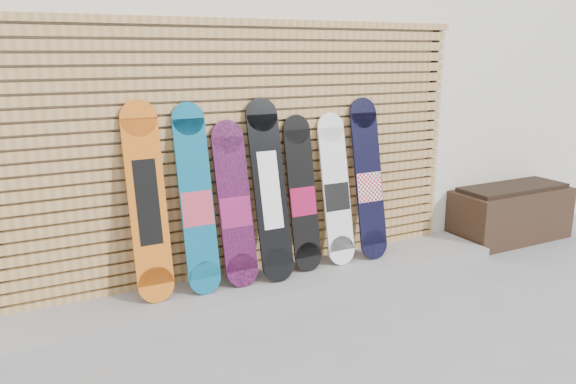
% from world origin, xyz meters
% --- Properties ---
extents(ground, '(80.00, 80.00, 0.00)m').
position_xyz_m(ground, '(0.00, 0.00, 0.00)').
color(ground, gray).
rests_on(ground, ground).
extents(building, '(12.00, 5.00, 3.60)m').
position_xyz_m(building, '(0.50, 3.50, 1.80)').
color(building, silver).
rests_on(building, ground).
extents(concrete_step, '(4.60, 0.70, 0.12)m').
position_xyz_m(concrete_step, '(-0.15, 0.68, 0.06)').
color(concrete_step, gray).
rests_on(concrete_step, ground).
extents(slat_wall, '(4.26, 0.08, 2.29)m').
position_xyz_m(slat_wall, '(-0.15, 0.97, 1.21)').
color(slat_wall, '#B2844A').
rests_on(slat_wall, ground).
extents(planter_box, '(1.36, 0.57, 0.61)m').
position_xyz_m(planter_box, '(2.85, 0.71, 0.30)').
color(planter_box, black).
rests_on(planter_box, ground).
extents(snowboard_0, '(0.29, 0.32, 1.56)m').
position_xyz_m(snowboard_0, '(-1.11, 0.79, 0.90)').
color(snowboard_0, orange).
rests_on(snowboard_0, concrete_step).
extents(snowboard_1, '(0.27, 0.35, 1.53)m').
position_xyz_m(snowboard_1, '(-0.72, 0.77, 0.87)').
color(snowboard_1, '#0D5B80').
rests_on(snowboard_1, concrete_step).
extents(snowboard_2, '(0.28, 0.35, 1.37)m').
position_xyz_m(snowboard_2, '(-0.39, 0.77, 0.79)').
color(snowboard_2, black).
rests_on(snowboard_2, concrete_step).
extents(snowboard_3, '(0.29, 0.40, 1.54)m').
position_xyz_m(snowboard_3, '(-0.07, 0.75, 0.89)').
color(snowboard_3, black).
rests_on(snowboard_3, concrete_step).
extents(snowboard_4, '(0.26, 0.30, 1.38)m').
position_xyz_m(snowboard_4, '(0.27, 0.79, 0.80)').
color(snowboard_4, black).
rests_on(snowboard_4, concrete_step).
extents(snowboard_5, '(0.27, 0.31, 1.38)m').
position_xyz_m(snowboard_5, '(0.62, 0.79, 0.80)').
color(snowboard_5, white).
rests_on(snowboard_5, concrete_step).
extents(snowboard_6, '(0.29, 0.33, 1.50)m').
position_xyz_m(snowboard_6, '(0.97, 0.78, 0.86)').
color(snowboard_6, black).
rests_on(snowboard_6, concrete_step).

